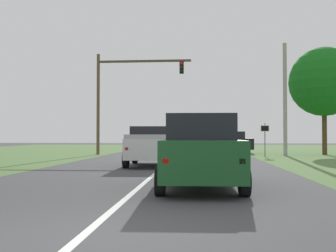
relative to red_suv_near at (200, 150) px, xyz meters
The scene contains 9 objects.
ground_plane 7.34m from the red_suv_near, 103.70° to the left, with size 120.00×120.00×0.00m, color #424244.
lane_centre_stripe 4.43m from the red_suv_near, 113.58° to the right, with size 0.16×43.67×0.01m, color white.
red_suv_near is the anchor object (origin of this frame).
pickup_truck_lead 8.07m from the red_suv_near, 107.16° to the left, with size 2.29×4.87×1.91m.
traffic_light 20.02m from the red_suv_near, 107.80° to the left, with size 7.37×0.40×7.85m.
keep_moving_sign 17.17m from the red_suv_near, 74.55° to the left, with size 0.60×0.09×2.33m.
oak_tree_right 22.44m from the red_suv_near, 64.00° to the left, with size 5.32×5.32×8.31m.
crossing_suv_far 21.62m from the red_suv_near, 84.30° to the left, with size 4.71×2.20×1.82m.
utility_pole_right 19.52m from the red_suv_near, 70.82° to the left, with size 0.28×0.28×8.34m, color #9E998E.
Camera 1 is at (1.70, -5.33, 1.46)m, focal length 41.65 mm.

